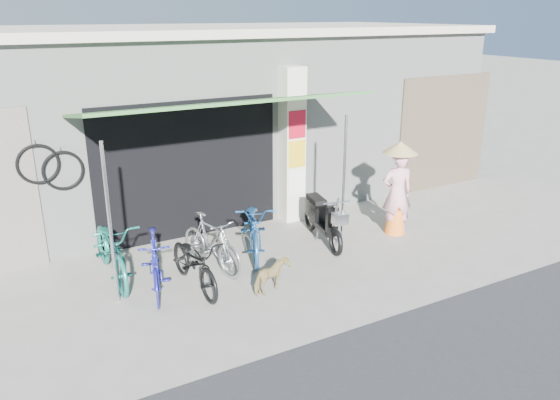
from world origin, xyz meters
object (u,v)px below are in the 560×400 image
bike_blue (155,264)px  nun (397,189)px  bike_teal (111,249)px  street_dog (272,276)px  bike_black (195,263)px  bike_silver (211,243)px  bike_navy (254,227)px  moped (322,219)px

bike_blue → nun: (4.61, 0.10, 0.41)m
bike_teal → street_dog: bearing=-38.9°
bike_black → nun: bearing=0.7°
bike_blue → bike_silver: size_ratio=0.99×
bike_black → nun: size_ratio=0.91×
street_dog → nun: size_ratio=0.34×
bike_teal → bike_navy: size_ratio=1.03×
bike_silver → bike_navy: bearing=-0.0°
bike_teal → bike_black: 1.35m
bike_blue → moped: bearing=22.7°
nun → street_dog: bearing=34.4°
bike_teal → bike_navy: bike_teal is taller
bike_teal → bike_black: (1.00, -0.90, -0.08)m
bike_navy → street_dog: size_ratio=3.09×
bike_silver → nun: bearing=-17.0°
bike_navy → moped: size_ratio=1.10×
bike_black → moped: (2.63, 0.58, 0.02)m
bike_silver → moped: bearing=-10.8°
bike_teal → street_dog: size_ratio=3.19×
bike_teal → bike_navy: bearing=-5.2°
bike_navy → street_dog: 1.43m
nun → bike_blue: bearing=19.2°
bike_silver → moped: 2.17m
bike_navy → nun: size_ratio=1.05×
bike_navy → moped: (1.29, -0.11, -0.05)m
bike_blue → bike_silver: (1.01, 0.33, 0.00)m
moped → bike_teal: bearing=-174.1°
bike_teal → nun: 5.12m
bike_teal → bike_blue: bike_teal is taller
bike_teal → moped: bearing=-5.1°
bike_navy → street_dog: bearing=-83.0°
bike_silver → bike_navy: bike_navy is taller
street_dog → moped: (1.68, 1.25, 0.18)m
bike_blue → bike_silver: 1.07m
bike_black → nun: 4.09m
moped → bike_navy: bearing=-173.9°
moped → bike_blue: bearing=-161.2°
bike_blue → street_dog: bearing=-13.6°
bike_blue → bike_navy: 1.96m
moped → bike_silver: bearing=-166.4°
bike_black → bike_navy: bike_navy is taller
bike_navy → nun: bearing=13.9°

